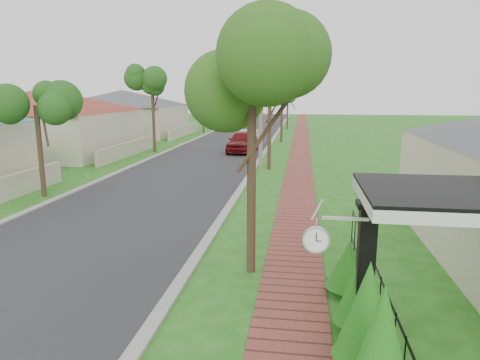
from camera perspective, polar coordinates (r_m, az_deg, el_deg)
The scene contains 16 objects.
ground at distance 10.04m, azimuth -12.62°, elevation -14.46°, with size 160.00×160.00×0.00m, color #216317.
road at distance 29.42m, azimuth -4.29°, elevation 3.05°, with size 7.00×120.00×0.02m, color #28282B.
kerb_right at distance 28.85m, azimuth 2.81°, elevation 2.90°, with size 0.30×120.00×0.10m, color #9E9E99.
kerb_left at distance 30.42m, azimuth -11.03°, elevation 3.15°, with size 0.30×120.00×0.10m, color #9E9E99.
sidewalk at distance 28.72m, azimuth 7.99°, elevation 2.76°, with size 1.50×120.00×0.03m, color brown.
porch_post at distance 8.15m, azimuth 16.30°, elevation -12.32°, with size 0.48×0.48×2.52m.
picket_fence at distance 9.34m, azimuth 17.43°, elevation -13.15°, with size 0.03×8.02×1.00m.
street_trees at distance 35.78m, azimuth -1.77°, elevation 11.88°, with size 10.70×37.65×5.89m.
hedge_row at distance 7.67m, azimuth 16.09°, elevation -16.27°, with size 0.91×4.72×2.16m.
far_house_red at distance 33.86m, azimuth -24.71°, elevation 7.14°, with size 15.56×15.56×4.60m.
far_house_grey at distance 46.23m, azimuth -15.25°, elevation 8.70°, with size 15.56×15.56×4.60m.
parked_car_red at distance 31.72m, azimuth 0.35°, elevation 5.14°, with size 1.86×4.63×1.58m, color maroon.
parked_car_white at distance 35.26m, azimuth 1.16°, elevation 5.58°, with size 1.39×4.00×1.32m, color silver.
near_tree at distance 9.95m, azimuth 1.60°, elevation 12.05°, with size 2.17×2.17×5.57m.
utility_pole at distance 25.17m, azimuth 2.84°, elevation 10.65°, with size 1.20×0.24×7.77m.
station_clock at distance 7.40m, azimuth 10.37°, elevation -7.62°, with size 1.07×0.13×0.65m.
Camera 1 is at (3.37, -8.38, 4.36)m, focal length 32.00 mm.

